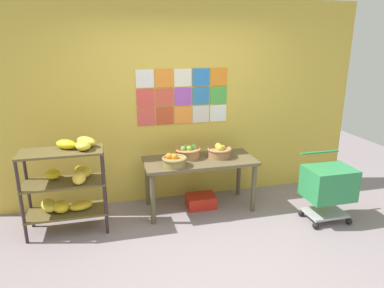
# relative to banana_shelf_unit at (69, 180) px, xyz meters

# --- Properties ---
(ground) EXTENTS (9.45, 9.45, 0.00)m
(ground) POSITION_rel_banana_shelf_unit_xyz_m (1.43, -1.14, -0.62)
(ground) COLOR gray
(back_wall_with_art) EXTENTS (5.15, 0.07, 2.69)m
(back_wall_with_art) POSITION_rel_banana_shelf_unit_xyz_m (1.43, 0.61, 0.72)
(back_wall_with_art) COLOR gold
(back_wall_with_art) RESTS_ON ground
(banana_shelf_unit) EXTENTS (0.91, 0.49, 1.10)m
(banana_shelf_unit) POSITION_rel_banana_shelf_unit_xyz_m (0.00, 0.00, 0.00)
(banana_shelf_unit) COLOR #332326
(banana_shelf_unit) RESTS_ON ground
(display_table) EXTENTS (1.44, 0.65, 0.69)m
(display_table) POSITION_rel_banana_shelf_unit_xyz_m (1.60, 0.15, -0.03)
(display_table) COLOR brown
(display_table) RESTS_ON ground
(fruit_basket_back_left) EXTENTS (0.35, 0.35, 0.18)m
(fruit_basket_back_left) POSITION_rel_banana_shelf_unit_xyz_m (1.47, 0.27, 0.14)
(fruit_basket_back_left) COLOR #B07B4C
(fruit_basket_back_left) RESTS_ON display_table
(fruit_basket_back_right) EXTENTS (0.32, 0.32, 0.18)m
(fruit_basket_back_right) POSITION_rel_banana_shelf_unit_xyz_m (1.88, 0.19, 0.14)
(fruit_basket_back_right) COLOR #986F43
(fruit_basket_back_right) RESTS_ON display_table
(fruit_basket_right) EXTENTS (0.31, 0.31, 0.16)m
(fruit_basket_right) POSITION_rel_banana_shelf_unit_xyz_m (1.23, -0.01, 0.14)
(fruit_basket_right) COLOR olive
(fruit_basket_right) RESTS_ON display_table
(produce_crate_under_table) EXTENTS (0.38, 0.29, 0.16)m
(produce_crate_under_table) POSITION_rel_banana_shelf_unit_xyz_m (1.63, 0.18, -0.54)
(produce_crate_under_table) COLOR red
(produce_crate_under_table) RESTS_ON ground
(shopping_cart) EXTENTS (0.56, 0.47, 0.83)m
(shopping_cart) POSITION_rel_banana_shelf_unit_xyz_m (3.04, -0.55, -0.15)
(shopping_cart) COLOR black
(shopping_cart) RESTS_ON ground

